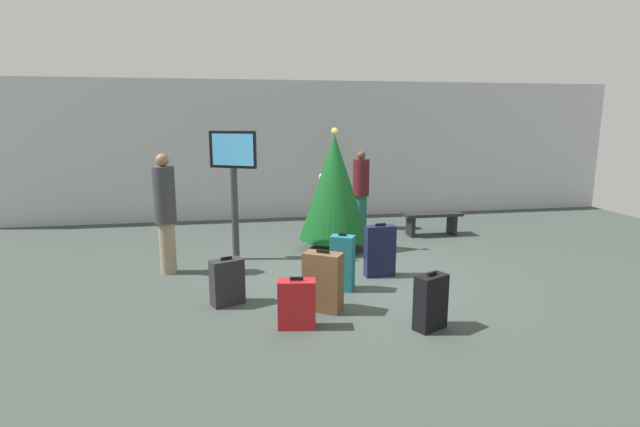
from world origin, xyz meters
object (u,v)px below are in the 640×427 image
(traveller_0, at_px, (165,211))
(traveller_1, at_px, (361,188))
(suitcase_3, at_px, (380,251))
(suitcase_0, at_px, (297,304))
(suitcase_2, at_px, (431,302))
(waiting_bench, at_px, (432,219))
(holiday_tree, at_px, (334,187))
(suitcase_4, at_px, (323,282))
(suitcase_1, at_px, (227,282))
(suitcase_5, at_px, (342,263))
(flight_info_kiosk, at_px, (233,171))

(traveller_0, xyz_separation_m, traveller_1, (3.83, 2.53, -0.10))
(suitcase_3, bearing_deg, suitcase_0, -132.47)
(suitcase_2, height_order, suitcase_3, suitcase_3)
(waiting_bench, bearing_deg, holiday_tree, -161.16)
(waiting_bench, distance_m, suitcase_4, 4.69)
(holiday_tree, relative_size, suitcase_2, 3.27)
(traveller_1, height_order, suitcase_3, traveller_1)
(suitcase_1, relative_size, suitcase_2, 0.94)
(suitcase_1, distance_m, suitcase_5, 1.64)
(traveller_0, height_order, suitcase_4, traveller_0)
(flight_info_kiosk, relative_size, suitcase_0, 3.58)
(suitcase_3, bearing_deg, traveller_0, 166.97)
(flight_info_kiosk, bearing_deg, suitcase_3, -31.40)
(holiday_tree, bearing_deg, traveller_1, 60.06)
(holiday_tree, height_order, traveller_0, holiday_tree)
(suitcase_0, height_order, suitcase_3, suitcase_3)
(waiting_bench, bearing_deg, traveller_1, 145.93)
(suitcase_0, xyz_separation_m, suitcase_4, (0.40, 0.46, 0.09))
(suitcase_5, bearing_deg, suitcase_1, -170.37)
(holiday_tree, xyz_separation_m, suitcase_1, (-1.95, -2.41, -0.87))
(suitcase_0, bearing_deg, holiday_tree, 70.85)
(suitcase_3, xyz_separation_m, suitcase_4, (-1.12, -1.20, -0.02))
(traveller_1, height_order, suitcase_1, traveller_1)
(flight_info_kiosk, xyz_separation_m, suitcase_2, (2.18, -3.31, -1.21))
(traveller_1, relative_size, suitcase_2, 2.49)
(waiting_bench, relative_size, suitcase_4, 1.54)
(traveller_0, height_order, suitcase_1, traveller_0)
(suitcase_5, bearing_deg, suitcase_0, -124.95)
(suitcase_1, bearing_deg, flight_info_kiosk, 86.24)
(traveller_0, height_order, traveller_1, traveller_0)
(suitcase_1, xyz_separation_m, suitcase_2, (2.32, -1.20, 0.02))
(suitcase_1, xyz_separation_m, suitcase_5, (1.61, 0.27, 0.09))
(waiting_bench, xyz_separation_m, suitcase_4, (-3.00, -3.61, 0.03))
(waiting_bench, xyz_separation_m, suitcase_1, (-4.20, -3.18, -0.04))
(suitcase_2, bearing_deg, suitcase_0, 168.32)
(traveller_0, height_order, suitcase_2, traveller_0)
(waiting_bench, height_order, traveller_0, traveller_0)
(flight_info_kiosk, xyz_separation_m, suitcase_1, (-0.14, -2.11, -1.23))
(suitcase_2, relative_size, suitcase_4, 0.87)
(flight_info_kiosk, relative_size, suitcase_2, 3.21)
(traveller_1, distance_m, suitcase_1, 5.03)
(suitcase_3, distance_m, suitcase_5, 0.87)
(traveller_0, relative_size, suitcase_5, 2.27)
(suitcase_0, bearing_deg, traveller_0, 125.62)
(suitcase_2, distance_m, suitcase_4, 1.37)
(suitcase_1, bearing_deg, traveller_1, 54.50)
(suitcase_3, bearing_deg, suitcase_1, -161.54)
(suitcase_0, height_order, suitcase_2, suitcase_2)
(traveller_1, bearing_deg, suitcase_4, -110.72)
(flight_info_kiosk, distance_m, suitcase_3, 2.80)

